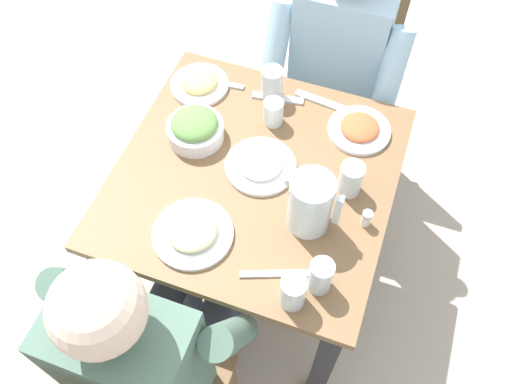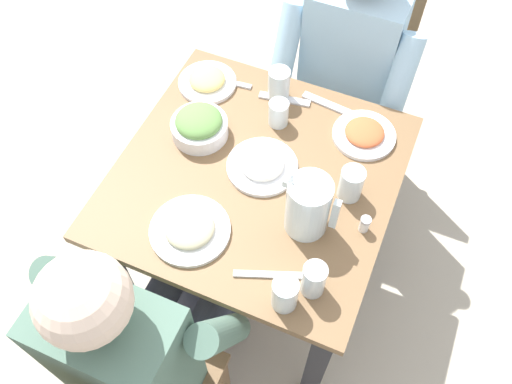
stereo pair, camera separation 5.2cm
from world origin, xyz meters
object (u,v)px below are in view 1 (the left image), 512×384
object	(u,v)px
water_glass_far_left	(272,84)
plate_rice_curry	(359,129)
chair_far	(340,72)
water_pitcher	(310,203)
diner_near	(156,338)
water_glass_near_right	(273,112)
salt_shaker	(367,218)
water_glass_far_right	(293,292)
plate_yoghurt	(261,164)
water_glass_near_left	(351,179)
plate_fries	(199,83)
water_glass_center	(321,276)
dining_table	(255,199)
diner_far	(331,80)
plate_beans	(193,232)
salad_bowl	(195,128)

from	to	relation	value
water_glass_far_left	plate_rice_curry	bearing A→B (deg)	-9.43
chair_far	water_pitcher	bearing A→B (deg)	-83.35
diner_near	water_glass_near_right	distance (m)	0.75
salt_shaker	water_glass_far_right	bearing A→B (deg)	-113.42
diner_near	plate_yoghurt	xyz separation A→B (m)	(0.10, 0.56, 0.10)
chair_far	water_glass_near_left	xyz separation A→B (m)	(0.18, -0.70, 0.29)
plate_fries	water_glass_center	world-z (taller)	water_glass_center
water_glass_far_right	water_glass_center	distance (m)	0.08
diner_near	water_glass_far_right	world-z (taller)	diner_near
diner_near	salt_shaker	world-z (taller)	diner_near
water_glass_near_right	water_pitcher	bearing A→B (deg)	-56.37
dining_table	diner_far	xyz separation A→B (m)	(0.10, 0.53, 0.06)
dining_table	water_glass_near_right	distance (m)	0.28
water_glass_near_right	plate_beans	bearing A→B (deg)	-99.37
water_glass_far_left	salt_shaker	xyz separation A→B (m)	(0.40, -0.37, -0.03)
diner_near	water_glass_near_left	world-z (taller)	diner_near
plate_beans	water_glass_near_left	distance (m)	0.47
plate_beans	diner_near	bearing A→B (deg)	-89.23
salad_bowl	plate_beans	distance (m)	0.35
plate_fries	plate_beans	xyz separation A→B (m)	(0.20, -0.52, -0.00)
water_glass_far_right	water_glass_center	world-z (taller)	water_glass_center
salt_shaker	water_glass_near_left	bearing A→B (deg)	127.83
salad_bowl	water_glass_near_right	world-z (taller)	salad_bowl
diner_near	chair_far	bearing A→B (deg)	81.72
plate_fries	water_glass_far_left	distance (m)	0.25
plate_fries	salt_shaker	distance (m)	0.72
plate_fries	plate_beans	world-z (taller)	plate_fries
water_glass_near_right	water_glass_near_left	bearing A→B (deg)	-30.72
plate_yoghurt	salt_shaker	xyz separation A→B (m)	(0.34, -0.08, 0.01)
water_glass_far_right	plate_fries	bearing A→B (deg)	130.16
plate_yoghurt	water_glass_center	distance (m)	0.41
plate_beans	plate_fries	bearing A→B (deg)	111.15
water_glass_near_right	dining_table	bearing A→B (deg)	-86.05
water_pitcher	water_glass_near_left	size ratio (longest dim) A/B	1.75
plate_rice_curry	water_glass_far_left	world-z (taller)	water_glass_far_left
salad_bowl	plate_beans	size ratio (longest dim) A/B	0.78
water_pitcher	chair_far	bearing A→B (deg)	96.65
plate_fries	water_glass_center	xyz separation A→B (m)	(0.57, -0.55, 0.04)
plate_rice_curry	salt_shaker	xyz separation A→B (m)	(0.10, -0.32, 0.01)
salad_bowl	water_glass_near_left	world-z (taller)	water_glass_near_left
diner_near	plate_yoghurt	world-z (taller)	diner_near
water_glass_center	salt_shaker	distance (m)	0.24
water_glass_center	salt_shaker	xyz separation A→B (m)	(0.07, 0.22, -0.03)
plate_fries	water_glass_far_right	xyz separation A→B (m)	(0.52, -0.61, 0.04)
plate_yoghurt	plate_fries	size ratio (longest dim) A/B	1.10
water_glass_center	dining_table	bearing A→B (deg)	134.79
water_pitcher	plate_yoghurt	world-z (taller)	water_pitcher
water_pitcher	water_glass_near_right	distance (m)	0.38
plate_beans	water_glass_far_left	size ratio (longest dim) A/B	2.01
plate_beans	water_glass_far_left	world-z (taller)	water_glass_far_left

